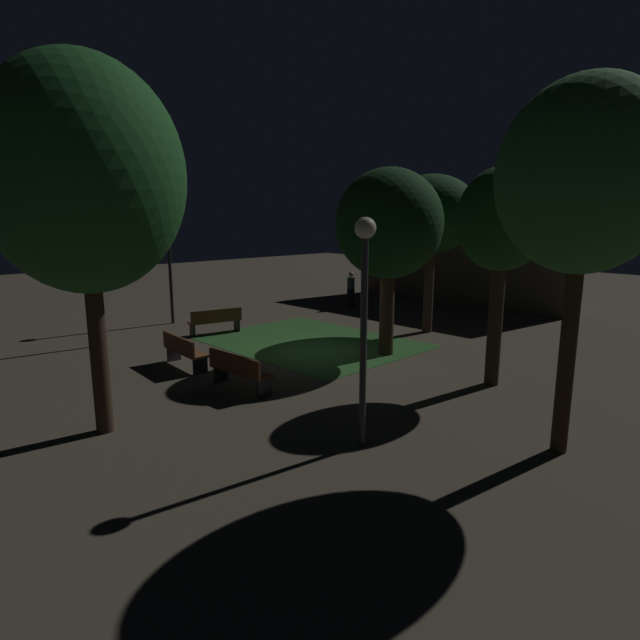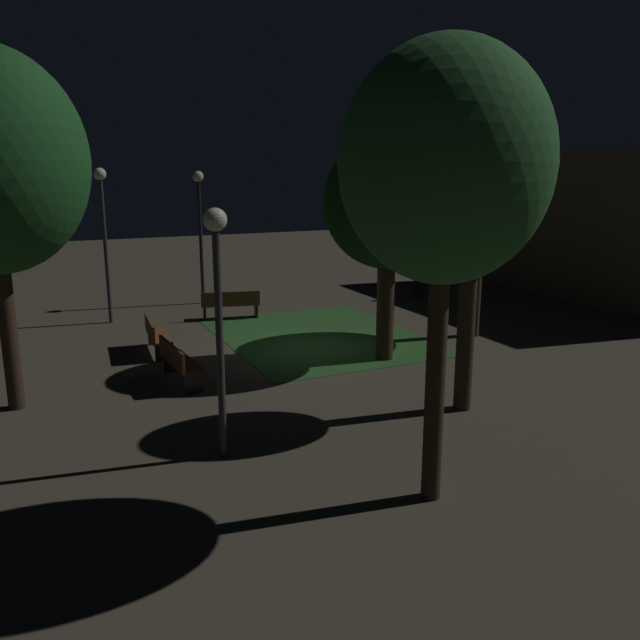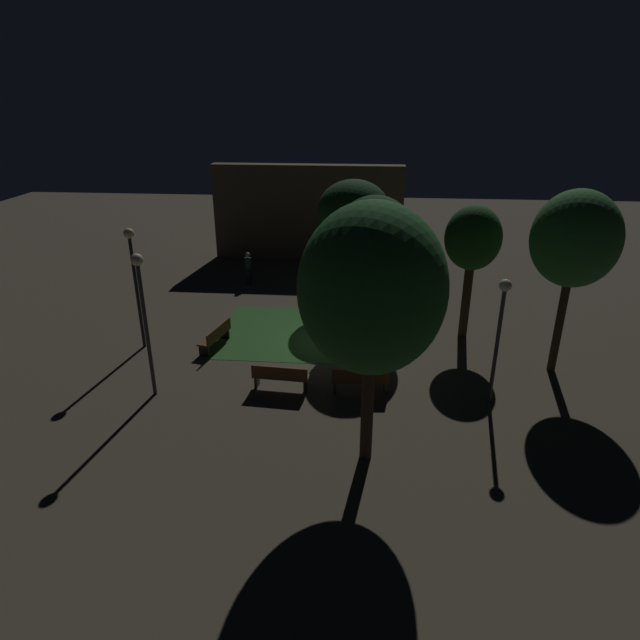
# 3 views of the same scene
# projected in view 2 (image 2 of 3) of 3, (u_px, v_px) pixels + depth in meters

# --- Properties ---
(ground_plane) EXTENTS (60.00, 60.00, 0.00)m
(ground_plane) POSITION_uv_depth(u_px,v_px,m) (311.00, 348.00, 16.53)
(ground_plane) COLOR #4C4438
(grass_lawn) EXTENTS (6.60, 5.12, 0.01)m
(grass_lawn) POSITION_uv_depth(u_px,v_px,m) (318.00, 336.00, 17.69)
(grass_lawn) COLOR #2D6028
(grass_lawn) RESTS_ON ground
(bench_lawn_edge) EXTENTS (1.83, 0.61, 0.88)m
(bench_lawn_edge) POSITION_uv_depth(u_px,v_px,m) (156.00, 334.00, 16.00)
(bench_lawn_edge) COLOR brown
(bench_lawn_edge) RESTS_ON ground
(bench_corner) EXTENTS (1.83, 0.59, 0.88)m
(bench_corner) POSITION_uv_depth(u_px,v_px,m) (178.00, 361.00, 13.76)
(bench_corner) COLOR #512D19
(bench_corner) RESTS_ON ground
(bench_front_left) EXTENTS (0.86, 1.86, 0.88)m
(bench_front_left) POSITION_uv_depth(u_px,v_px,m) (230.00, 304.00, 19.68)
(bench_front_left) COLOR brown
(bench_front_left) RESTS_ON ground
(tree_back_left) EXTENTS (2.05, 2.05, 5.11)m
(tree_back_left) POSITION_uv_depth(u_px,v_px,m) (472.00, 209.00, 11.46)
(tree_back_left) COLOR #38281C
(tree_back_left) RESTS_ON ground
(tree_tall_center) EXTENTS (3.12, 3.12, 5.37)m
(tree_tall_center) POSITION_uv_depth(u_px,v_px,m) (481.00, 189.00, 16.88)
(tree_tall_center) COLOR #423021
(tree_tall_center) RESTS_ON ground
(tree_right_canopy) EXTENTS (2.70, 2.70, 6.14)m
(tree_right_canopy) POSITION_uv_depth(u_px,v_px,m) (445.00, 166.00, 7.95)
(tree_right_canopy) COLOR #38281C
(tree_right_canopy) RESTS_ON ground
(tree_lawn_side) EXTENTS (3.03, 3.03, 5.33)m
(tree_lawn_side) POSITION_uv_depth(u_px,v_px,m) (388.00, 204.00, 14.75)
(tree_lawn_side) COLOR #38281C
(tree_lawn_side) RESTS_ON ground
(lamp_post_plaza_east) EXTENTS (0.36, 0.36, 4.59)m
(lamp_post_plaza_east) POSITION_uv_depth(u_px,v_px,m) (103.00, 219.00, 18.59)
(lamp_post_plaza_east) COLOR #333338
(lamp_post_plaza_east) RESTS_ON ground
(lamp_post_near_wall) EXTENTS (0.36, 0.36, 3.98)m
(lamp_post_near_wall) POSITION_uv_depth(u_px,v_px,m) (218.00, 289.00, 9.66)
(lamp_post_near_wall) COLOR #333338
(lamp_post_near_wall) RESTS_ON ground
(lamp_post_plaza_west) EXTENTS (0.36, 0.36, 4.50)m
(lamp_post_plaza_west) POSITION_uv_depth(u_px,v_px,m) (200.00, 215.00, 21.42)
(lamp_post_plaza_west) COLOR black
(lamp_post_plaza_west) RESTS_ON ground
(pedestrian) EXTENTS (0.32, 0.32, 1.61)m
(pedestrian) POSITION_uv_depth(u_px,v_px,m) (419.00, 275.00, 22.76)
(pedestrian) COLOR black
(pedestrian) RESTS_ON ground
(building_wall_backdrop) EXTENTS (10.38, 0.80, 5.17)m
(building_wall_backdrop) POSITION_uv_depth(u_px,v_px,m) (573.00, 227.00, 22.14)
(building_wall_backdrop) COLOR brown
(building_wall_backdrop) RESTS_ON ground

